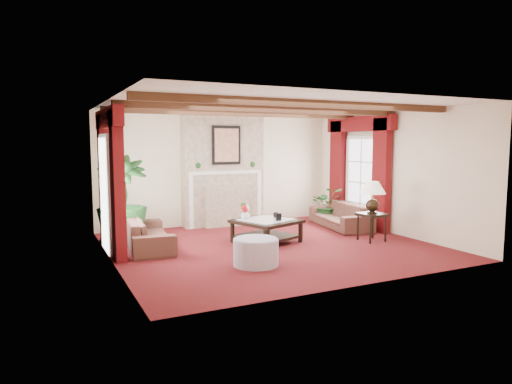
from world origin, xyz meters
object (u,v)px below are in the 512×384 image
potted_palm (122,218)px  ottoman (256,252)px  side_table (372,227)px  sofa_left (148,228)px  sofa_right (340,211)px  coffee_table (266,231)px

potted_palm → ottoman: potted_palm is taller
side_table → ottoman: (-2.96, -0.65, -0.07)m
potted_palm → sofa_left: bearing=-63.1°
sofa_left → sofa_right: sofa_right is taller
sofa_right → potted_palm: (-4.94, 0.58, 0.11)m
sofa_left → ottoman: bearing=-141.6°
potted_palm → side_table: bearing=-24.3°
ottoman → potted_palm: bearing=121.4°
sofa_left → ottoman: (1.31, -2.03, -0.16)m
sofa_right → potted_palm: size_ratio=1.15×
side_table → sofa_right: bearing=78.3°
sofa_left → ottoman: size_ratio=2.66×
coffee_table → sofa_right: bearing=-3.3°
sofa_right → ottoman: size_ratio=2.73×
coffee_table → side_table: bearing=-42.1°
sofa_left → sofa_right: bearing=-82.8°
sofa_right → side_table: (-0.31, -1.50, -0.10)m
side_table → sofa_left: bearing=162.1°
sofa_left → ottoman: sofa_left is taller
coffee_table → ottoman: (-0.96, -1.48, -0.01)m
sofa_left → coffee_table: size_ratio=1.78×
ottoman → sofa_left: bearing=122.8°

